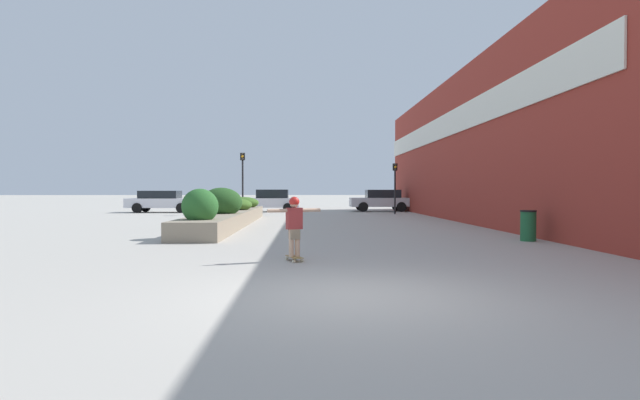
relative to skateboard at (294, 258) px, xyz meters
The scene contains 12 objects.
ground_plane 3.67m from the skateboard, 75.03° to the right, with size 300.00×300.00×0.00m, color #ADA89E.
building_wall_right 14.23m from the skateboard, 55.56° to the left, with size 0.67×37.12×7.20m.
planter_box 11.28m from the skateboard, 105.86° to the left, with size 1.67×14.66×1.62m.
skateboard is the anchor object (origin of this frame).
skateboarder 0.80m from the skateboard, 99.46° to the left, with size 1.14×0.52×1.28m.
trash_bin 7.96m from the skateboard, 30.17° to the left, with size 0.47×0.47×0.92m.
car_leftmost 27.01m from the skateboard, 63.41° to the left, with size 4.45×1.84×1.52m.
car_center_left 25.58m from the skateboard, 112.08° to the left, with size 4.71×1.99×1.48m.
car_center_right 25.62m from the skateboard, 77.31° to the left, with size 4.32×2.04×1.55m.
car_rightmost 24.61m from the skateboard, 95.21° to the left, with size 4.00×1.92×1.56m.
traffic_light_left 20.88m from the skateboard, 100.28° to the left, with size 0.28×0.30×3.83m.
traffic_light_right 21.70m from the skateboard, 74.20° to the left, with size 0.28×0.30×3.21m.
Camera 1 is at (-0.69, -7.12, 1.52)m, focal length 28.00 mm.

